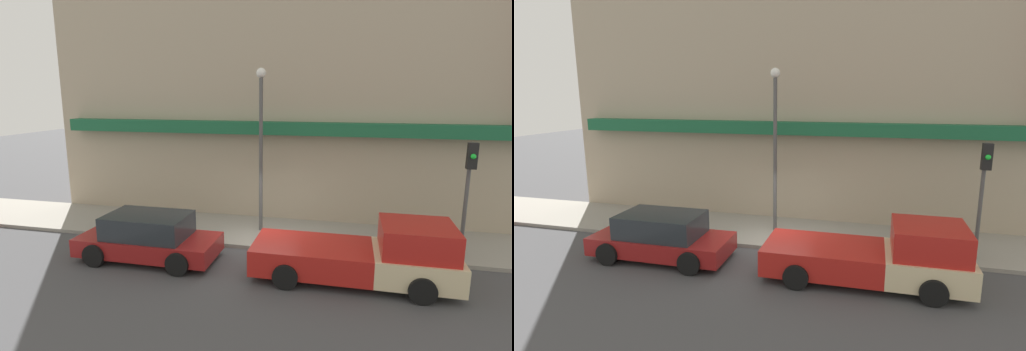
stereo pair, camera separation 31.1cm
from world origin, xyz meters
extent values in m
plane|color=#424244|center=(0.00, 0.00, 0.00)|extent=(80.00, 80.00, 0.00)
cube|color=gray|center=(0.00, 1.68, 0.07)|extent=(36.00, 3.36, 0.13)
cube|color=tan|center=(0.00, 4.86, 5.82)|extent=(19.80, 3.00, 11.63)
cube|color=#195B38|center=(0.00, 3.06, 3.92)|extent=(18.22, 0.60, 0.50)
cube|color=beige|center=(4.81, -1.48, 0.61)|extent=(2.27, 2.04, 0.75)
cube|color=#B21E19|center=(4.81, -1.48, 1.38)|extent=(1.93, 1.88, 0.80)
cube|color=#B21E19|center=(1.97, -1.48, 0.61)|extent=(3.41, 2.04, 0.75)
cylinder|color=black|center=(4.87, -0.46, 0.35)|extent=(0.71, 0.22, 0.71)
cylinder|color=black|center=(4.87, -2.50, 0.35)|extent=(0.71, 0.22, 0.71)
cylinder|color=black|center=(1.35, -0.46, 0.35)|extent=(0.71, 0.22, 0.71)
cylinder|color=black|center=(1.35, -2.50, 0.35)|extent=(0.71, 0.22, 0.71)
cube|color=maroon|center=(-3.25, -1.48, 0.50)|extent=(4.47, 1.86, 0.57)
cube|color=#23282D|center=(-3.25, -1.48, 1.14)|extent=(2.59, 1.67, 0.72)
cylinder|color=black|center=(-1.86, -0.55, 0.35)|extent=(0.71, 0.22, 0.71)
cylinder|color=black|center=(-1.86, -2.41, 0.35)|extent=(0.71, 0.22, 0.71)
cylinder|color=black|center=(-4.64, -0.55, 0.35)|extent=(0.71, 0.22, 0.71)
cylinder|color=black|center=(-4.64, -2.41, 0.35)|extent=(0.71, 0.22, 0.71)
cylinder|color=red|center=(-3.15, 0.48, 0.36)|extent=(0.21, 0.21, 0.45)
sphere|color=red|center=(-3.15, 0.48, 0.65)|extent=(0.20, 0.20, 0.20)
cylinder|color=#4C4C4C|center=(-0.27, 1.71, 2.97)|extent=(0.14, 0.14, 5.67)
sphere|color=silver|center=(-0.27, 1.71, 5.98)|extent=(0.36, 0.36, 0.36)
cylinder|color=#4C4C4C|center=(6.52, 0.69, 1.97)|extent=(0.12, 0.12, 3.69)
cube|color=black|center=(6.52, 0.53, 3.42)|extent=(0.28, 0.20, 0.80)
sphere|color=green|center=(6.52, 0.41, 3.42)|extent=(0.16, 0.16, 0.16)
camera|label=1|loc=(2.89, -12.52, 5.25)|focal=28.00mm
camera|label=2|loc=(3.19, -12.45, 5.25)|focal=28.00mm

